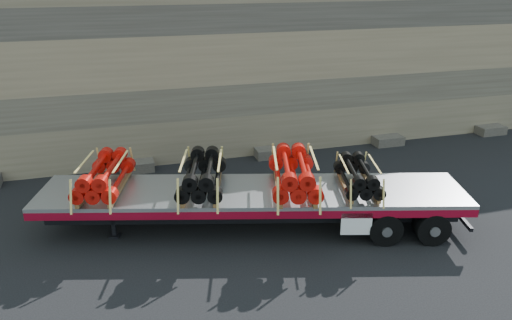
{
  "coord_description": "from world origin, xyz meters",
  "views": [
    {
      "loc": [
        -3.55,
        -12.21,
        6.75
      ],
      "look_at": [
        0.31,
        0.95,
        1.44
      ],
      "focal_mm": 35.0,
      "sensor_mm": 36.0,
      "label": 1
    }
  ],
  "objects_px": {
    "trailer": "(252,209)",
    "bundle_midfront": "(202,176)",
    "bundle_midrear": "(294,174)",
    "bundle_rear": "(358,177)",
    "bundle_front": "(104,177)"
  },
  "relations": [
    {
      "from": "bundle_rear",
      "to": "bundle_midrear",
      "type": "bearing_deg",
      "value": 180.0
    },
    {
      "from": "trailer",
      "to": "bundle_midfront",
      "type": "xyz_separation_m",
      "value": [
        -1.29,
        0.36,
        0.99
      ]
    },
    {
      "from": "bundle_midfront",
      "to": "bundle_rear",
      "type": "height_order",
      "value": "bundle_midfront"
    },
    {
      "from": "bundle_midfront",
      "to": "bundle_rear",
      "type": "relative_size",
      "value": 1.17
    },
    {
      "from": "trailer",
      "to": "bundle_front",
      "type": "bearing_deg",
      "value": 180.0
    },
    {
      "from": "bundle_front",
      "to": "bundle_midfront",
      "type": "relative_size",
      "value": 0.98
    },
    {
      "from": "trailer",
      "to": "bundle_rear",
      "type": "height_order",
      "value": "bundle_rear"
    },
    {
      "from": "bundle_midfront",
      "to": "bundle_rear",
      "type": "bearing_deg",
      "value": 0.0
    },
    {
      "from": "bundle_midrear",
      "to": "bundle_rear",
      "type": "relative_size",
      "value": 1.25
    },
    {
      "from": "bundle_front",
      "to": "bundle_midrear",
      "type": "distance_m",
      "value": 5.06
    },
    {
      "from": "trailer",
      "to": "bundle_midfront",
      "type": "distance_m",
      "value": 1.66
    },
    {
      "from": "bundle_midfront",
      "to": "bundle_midrear",
      "type": "bearing_deg",
      "value": 0.0
    },
    {
      "from": "bundle_midfront",
      "to": "bundle_midrear",
      "type": "distance_m",
      "value": 2.46
    },
    {
      "from": "trailer",
      "to": "bundle_rear",
      "type": "bearing_deg",
      "value": 0.0
    },
    {
      "from": "bundle_front",
      "to": "bundle_rear",
      "type": "xyz_separation_m",
      "value": [
        6.54,
        -1.81,
        -0.06
      ]
    }
  ]
}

